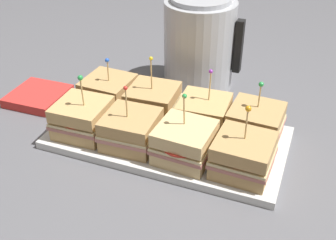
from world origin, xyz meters
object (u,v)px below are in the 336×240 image
Objects in this scene: sandwich_front_center_right at (185,143)px; sandwich_back_center_right at (204,114)px; napkin_stack at (38,96)px; sandwich_front_center_left at (131,130)px; kettle_steel at (200,43)px; sandwich_front_far_left at (83,118)px; serving_platter at (168,138)px; sandwich_back_center_left at (153,103)px; sandwich_back_far_right at (255,124)px; sandwich_back_far_left at (109,93)px; sandwich_front_far_right at (243,156)px.

sandwich_back_center_right is (0.00, 0.12, -0.00)m from sandwich_front_center_right.
sandwich_front_center_left is at bearing -18.25° from napkin_stack.
kettle_steel is at bearing 83.42° from sandwich_front_center_left.
sandwich_front_far_left is 1.02× the size of sandwich_back_center_right.
sandwich_front_center_right is 1.05× the size of napkin_stack.
sandwich_back_center_right is 0.46m from napkin_stack.
kettle_steel is at bearing 110.54° from sandwich_back_center_right.
napkin_stack is (-0.46, -0.01, -0.04)m from sandwich_back_center_right.
serving_platter is at bearing 133.96° from sandwich_front_center_right.
sandwich_front_center_right reaches higher than sandwich_front_center_left.
sandwich_front_center_right is at bearing -45.06° from sandwich_back_center_left.
sandwich_front_center_right is (0.13, -0.00, 0.00)m from sandwich_front_center_left.
serving_platter is 0.10m from sandwich_back_center_left.
serving_platter is 3.86× the size of sandwich_back_far_right.
sandwich_front_center_right is 0.17m from sandwich_back_far_right.
serving_platter is 3.60× the size of sandwich_back_center_right.
serving_platter is 0.10m from sandwich_back_center_right.
sandwich_back_far_left is (-0.12, 0.12, 0.00)m from sandwich_front_center_left.
sandwich_front_far_right reaches higher than sandwich_back_far_left.
sandwich_front_far_right is 0.96× the size of sandwich_back_center_left.
sandwich_front_center_right is at bearing -27.50° from sandwich_back_far_left.
serving_platter is 0.20m from sandwich_back_far_left.
kettle_steel reaches higher than napkin_stack.
sandwich_back_center_left is at bearing -99.83° from kettle_steel.
sandwich_front_center_right is 0.55× the size of kettle_steel.
napkin_stack is at bearing -178.55° from sandwich_back_center_right.
sandwich_back_center_left is 0.59× the size of kettle_steel.
kettle_steel is (0.16, 0.23, 0.07)m from sandwich_back_far_left.
sandwich_back_far_right is (0.19, 0.06, 0.05)m from serving_platter.
sandwich_front_far_right reaches higher than sandwich_back_far_right.
serving_platter is 3.62× the size of sandwich_front_center_left.
sandwich_front_far_left is 0.39m from kettle_steel.
sandwich_front_center_left is at bearing -96.58° from kettle_steel.
napkin_stack is (-0.39, 0.05, 0.00)m from serving_platter.
sandwich_front_center_right is at bearing -134.54° from sandwich_back_far_right.
serving_platter is at bearing 161.06° from sandwich_front_far_right.
sandwich_front_far_right is 0.28m from sandwich_back_center_left.
serving_platter is at bearing -85.67° from kettle_steel.
sandwich_front_far_right is at bearing 0.52° from sandwich_front_center_right.
sandwich_back_center_left is 1.12× the size of napkin_stack.
sandwich_front_center_left reaches higher than sandwich_back_far_left.
sandwich_back_center_left is at bearing 44.81° from sandwich_front_far_left.
sandwich_back_center_right reaches higher than sandwich_back_far_left.
kettle_steel is (-0.08, 0.36, 0.07)m from sandwich_front_center_right.
sandwich_back_far_left is 0.37m from sandwich_back_far_right.
sandwich_front_center_right is (0.25, -0.00, -0.00)m from sandwich_front_far_left.
napkin_stack is at bearing -175.66° from sandwich_back_far_left.
sandwich_front_center_right is 1.09× the size of sandwich_back_far_left.
sandwich_front_center_left is 0.54× the size of kettle_steel.
sandwich_back_center_right is 0.12m from sandwich_back_far_right.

